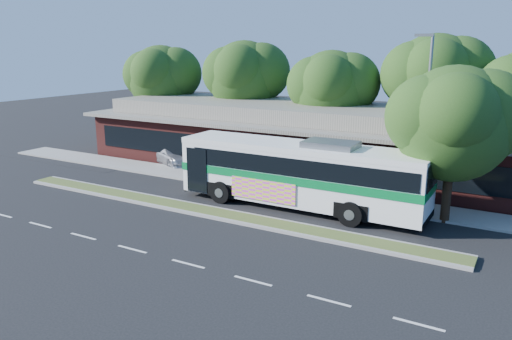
{
  "coord_description": "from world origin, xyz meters",
  "views": [
    {
      "loc": [
        14.54,
        -19.66,
        8.44
      ],
      "look_at": [
        1.57,
        2.94,
        2.0
      ],
      "focal_mm": 35.0,
      "sensor_mm": 36.0,
      "label": 1
    }
  ],
  "objects_px": {
    "transit_bus": "(301,170)",
    "lamp_post": "(425,120)",
    "sedan": "(171,154)",
    "sidewalk_tree": "(463,121)"
  },
  "relations": [
    {
      "from": "sedan",
      "to": "sidewalk_tree",
      "type": "bearing_deg",
      "value": -77.79
    },
    {
      "from": "transit_bus",
      "to": "sidewalk_tree",
      "type": "height_order",
      "value": "sidewalk_tree"
    },
    {
      "from": "sedan",
      "to": "sidewalk_tree",
      "type": "relative_size",
      "value": 0.62
    },
    {
      "from": "transit_bus",
      "to": "sedan",
      "type": "bearing_deg",
      "value": 159.29
    },
    {
      "from": "lamp_post",
      "to": "sedan",
      "type": "distance_m",
      "value": 19.22
    },
    {
      "from": "lamp_post",
      "to": "transit_bus",
      "type": "bearing_deg",
      "value": -158.95
    },
    {
      "from": "sidewalk_tree",
      "to": "lamp_post",
      "type": "bearing_deg",
      "value": 162.82
    },
    {
      "from": "sedan",
      "to": "transit_bus",
      "type": "bearing_deg",
      "value": -89.49
    },
    {
      "from": "sedan",
      "to": "lamp_post",
      "type": "bearing_deg",
      "value": -76.95
    },
    {
      "from": "transit_bus",
      "to": "lamp_post",
      "type": "bearing_deg",
      "value": 20.93
    }
  ]
}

